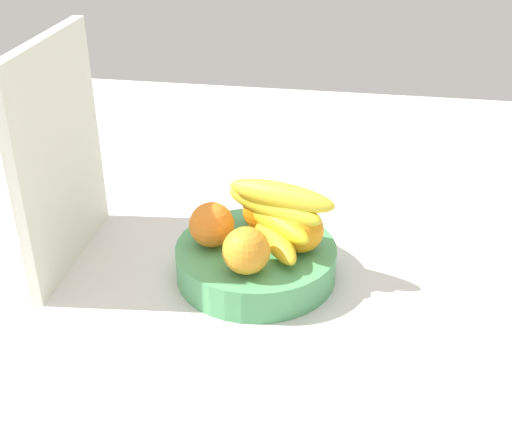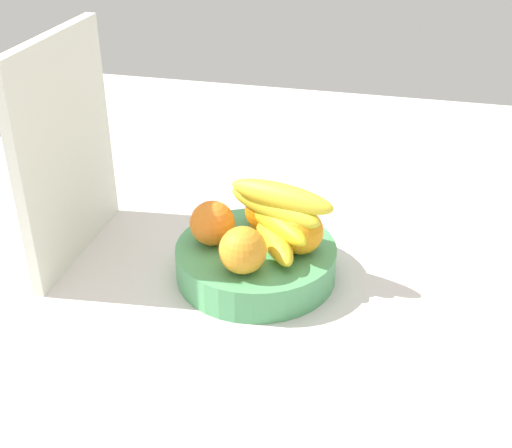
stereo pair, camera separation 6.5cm
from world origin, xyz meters
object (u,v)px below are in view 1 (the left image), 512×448
object	(u,v)px
orange_front_left	(212,225)
orange_front_right	(246,251)
fruit_bowl	(256,261)
banana_bunch	(275,214)
orange_center	(301,230)
orange_back_left	(264,211)
cutting_board	(58,156)

from	to	relation	value
orange_front_left	orange_front_right	size ratio (longest dim) A/B	1.00
fruit_bowl	banana_bunch	distance (cm)	8.53
orange_center	orange_front_right	bearing A→B (deg)	135.58
orange_back_left	cutting_board	world-z (taller)	cutting_board
orange_front_left	orange_center	size ratio (longest dim) A/B	1.00
fruit_bowl	banana_bunch	xyz separation A→B (cm)	(1.30, -2.70, 7.99)
fruit_bowl	cutting_board	bearing A→B (deg)	88.93
orange_center	banana_bunch	distance (cm)	4.63
fruit_bowl	orange_front_right	distance (cm)	9.29
cutting_board	orange_front_left	bearing A→B (deg)	-93.11
cutting_board	orange_front_right	bearing A→B (deg)	-104.40
orange_front_left	orange_front_right	distance (cm)	9.20
orange_back_left	banana_bunch	size ratio (longest dim) A/B	0.38
orange_back_left	cutting_board	bearing A→B (deg)	98.70
orange_front_right	orange_center	xyz separation A→B (cm)	(7.21, -7.06, 0.00)
fruit_bowl	cutting_board	world-z (taller)	cutting_board
orange_front_left	cutting_board	bearing A→B (deg)	87.45
orange_front_right	cutting_board	distance (cm)	32.70
banana_bunch	orange_front_left	bearing A→B (deg)	100.70
banana_bunch	orange_back_left	bearing A→B (deg)	29.33
orange_center	orange_back_left	distance (cm)	8.17
orange_center	cutting_board	size ratio (longest dim) A/B	0.19
fruit_bowl	orange_front_right	world-z (taller)	orange_front_right
cutting_board	banana_bunch	bearing A→B (deg)	-89.31
orange_center	fruit_bowl	bearing A→B (deg)	92.26
orange_front_right	fruit_bowl	bearing A→B (deg)	-1.90
orange_front_left	banana_bunch	bearing A→B (deg)	-79.30
banana_bunch	cutting_board	world-z (taller)	cutting_board
orange_center	banana_bunch	xyz separation A→B (cm)	(1.03, 4.13, 1.81)
orange_front_left	orange_front_right	bearing A→B (deg)	-134.48
orange_front_left	banana_bunch	xyz separation A→B (cm)	(1.79, -9.49, 1.81)
orange_front_right	banana_bunch	distance (cm)	8.93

